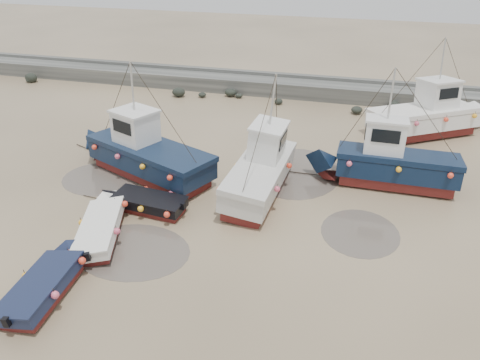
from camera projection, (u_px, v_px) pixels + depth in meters
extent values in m
plane|color=tan|center=(215.00, 256.00, 19.90)|extent=(120.00, 120.00, 0.00)
cube|color=slate|center=(295.00, 89.00, 38.28)|extent=(60.00, 2.20, 1.20)
cube|color=slate|center=(298.00, 76.00, 38.96)|extent=(60.00, 0.60, 0.25)
ellipsoid|color=black|center=(357.00, 110.00, 34.77)|extent=(0.84, 0.86, 0.51)
ellipsoid|color=black|center=(394.00, 106.00, 35.45)|extent=(0.98, 1.07, 0.72)
ellipsoid|color=black|center=(231.00, 92.00, 38.23)|extent=(0.99, 0.80, 0.58)
ellipsoid|color=black|center=(457.00, 116.00, 33.87)|extent=(0.54, 0.46, 0.30)
ellipsoid|color=black|center=(30.00, 80.00, 41.72)|extent=(0.65, 0.64, 0.43)
ellipsoid|color=black|center=(420.00, 112.00, 34.59)|extent=(0.61, 0.47, 0.46)
ellipsoid|color=black|center=(239.00, 95.00, 37.96)|extent=(0.61, 0.53, 0.32)
ellipsoid|color=black|center=(438.00, 110.00, 34.82)|extent=(0.67, 0.55, 0.43)
ellipsoid|color=black|center=(179.00, 92.00, 38.18)|extent=(1.09, 0.88, 0.72)
ellipsoid|color=black|center=(202.00, 95.00, 38.09)|extent=(0.65, 0.60, 0.37)
ellipsoid|color=black|center=(418.00, 113.00, 34.10)|extent=(0.88, 0.64, 0.62)
ellipsoid|color=black|center=(279.00, 101.00, 36.63)|extent=(0.64, 0.62, 0.48)
ellipsoid|color=black|center=(31.00, 78.00, 41.74)|extent=(1.10, 0.87, 0.86)
ellipsoid|color=black|center=(394.00, 108.00, 35.39)|extent=(0.55, 0.45, 0.29)
cylinder|color=#5A5148|center=(133.00, 251.00, 20.22)|extent=(5.09, 5.09, 0.01)
cylinder|color=#5A5148|center=(360.00, 233.00, 21.41)|extent=(3.56, 3.56, 0.01)
cylinder|color=#5A5148|center=(103.00, 178.00, 25.99)|extent=(4.50, 4.50, 0.01)
cylinder|color=#5A5148|center=(296.00, 172.00, 26.67)|extent=(5.12, 5.12, 0.01)
cube|color=maroon|center=(102.00, 236.00, 20.93)|extent=(2.51, 4.18, 0.30)
cube|color=white|center=(101.00, 229.00, 20.75)|extent=(2.83, 4.53, 0.45)
pyramid|color=white|center=(110.00, 192.00, 22.70)|extent=(1.71, 1.17, 0.90)
cube|color=brown|center=(101.00, 226.00, 20.67)|extent=(2.32, 3.79, 0.10)
cube|color=white|center=(100.00, 224.00, 20.63)|extent=(2.92, 4.64, 0.07)
cube|color=black|center=(90.00, 257.00, 18.72)|extent=(0.27, 0.24, 0.35)
cylinder|color=black|center=(116.00, 199.00, 24.01)|extent=(0.67, 1.91, 0.04)
sphere|color=#FF472C|center=(70.00, 251.00, 19.17)|extent=(0.30, 0.30, 0.30)
sphere|color=#FF472C|center=(119.00, 234.00, 20.26)|extent=(0.30, 0.30, 0.30)
sphere|color=#FF472C|center=(83.00, 221.00, 21.14)|extent=(0.30, 0.30, 0.30)
sphere|color=#FF472C|center=(127.00, 206.00, 22.23)|extent=(0.30, 0.30, 0.30)
cube|color=maroon|center=(45.00, 295.00, 17.56)|extent=(1.60, 3.55, 0.30)
cube|color=#151D38|center=(43.00, 288.00, 17.38)|extent=(1.86, 3.82, 0.45)
pyramid|color=#151D38|center=(71.00, 243.00, 19.07)|extent=(1.69, 0.81, 0.90)
cube|color=brown|center=(42.00, 284.00, 17.31)|extent=(1.50, 3.21, 0.10)
cube|color=#151D38|center=(41.00, 283.00, 17.26)|extent=(1.93, 3.91, 0.07)
cube|color=black|center=(9.00, 323.00, 15.62)|extent=(0.23, 0.19, 0.35)
cylinder|color=black|center=(85.00, 248.00, 20.32)|extent=(0.15, 2.00, 0.04)
sphere|color=#FF472C|center=(58.00, 298.00, 16.74)|extent=(0.30, 0.30, 0.30)
sphere|color=#FF472C|center=(27.00, 274.00, 17.92)|extent=(0.30, 0.30, 0.30)
sphere|color=#FF472C|center=(85.00, 264.00, 18.45)|extent=(0.30, 0.30, 0.30)
cube|color=maroon|center=(151.00, 208.00, 22.95)|extent=(3.39, 1.53, 0.30)
cube|color=black|center=(150.00, 202.00, 22.77)|extent=(3.65, 1.76, 0.45)
pyramid|color=black|center=(112.00, 186.00, 23.22)|extent=(0.86, 1.46, 0.90)
cube|color=brown|center=(150.00, 199.00, 22.69)|extent=(3.06, 1.43, 0.10)
cube|color=black|center=(149.00, 197.00, 22.65)|extent=(3.74, 1.83, 0.07)
cube|color=black|center=(184.00, 206.00, 22.11)|extent=(0.20, 0.24, 0.35)
cylinder|color=black|center=(100.00, 199.00, 23.95)|extent=(1.99, 0.26, 0.04)
sphere|color=#FF472C|center=(167.00, 214.00, 21.62)|extent=(0.30, 0.30, 0.30)
sphere|color=#FF472C|center=(171.00, 195.00, 23.17)|extent=(0.30, 0.30, 0.30)
sphere|color=#FF472C|center=(141.00, 208.00, 22.06)|extent=(0.30, 0.30, 0.30)
sphere|color=#FF472C|center=(146.00, 190.00, 23.61)|extent=(0.30, 0.30, 0.30)
sphere|color=#FF472C|center=(116.00, 203.00, 22.50)|extent=(0.30, 0.30, 0.30)
cube|color=maroon|center=(151.00, 172.00, 26.09)|extent=(7.26, 4.74, 0.55)
cube|color=#112037|center=(150.00, 160.00, 25.74)|extent=(7.88, 5.30, 0.95)
pyramid|color=#112037|center=(99.00, 130.00, 27.68)|extent=(2.33, 2.98, 1.40)
cube|color=brown|center=(149.00, 151.00, 25.49)|extent=(7.68, 5.14, 0.08)
cube|color=#112037|center=(149.00, 149.00, 25.42)|extent=(8.05, 5.42, 0.30)
cube|color=white|center=(134.00, 128.00, 25.50)|extent=(2.56, 2.47, 1.70)
cube|color=white|center=(133.00, 112.00, 25.06)|extent=(2.76, 2.67, 0.12)
cube|color=black|center=(122.00, 119.00, 25.92)|extent=(0.65, 1.46, 0.68)
cylinder|color=#B7B7B2|center=(130.00, 88.00, 24.41)|extent=(0.10, 0.10, 2.60)
cylinder|color=black|center=(91.00, 151.00, 29.11)|extent=(2.79, 1.21, 0.05)
sphere|color=#E35975|center=(169.00, 180.00, 22.99)|extent=(0.30, 0.30, 0.30)
sphere|color=#E35975|center=(194.00, 154.00, 25.51)|extent=(0.30, 0.30, 0.30)
sphere|color=#E35975|center=(142.00, 168.00, 24.04)|extent=(0.30, 0.30, 0.30)
sphere|color=#E35975|center=(168.00, 145.00, 26.56)|extent=(0.30, 0.30, 0.30)
sphere|color=#E35975|center=(117.00, 158.00, 25.09)|extent=(0.30, 0.30, 0.30)
sphere|color=#E35975|center=(144.00, 137.00, 27.62)|extent=(0.30, 0.30, 0.30)
sphere|color=#E35975|center=(94.00, 149.00, 26.15)|extent=(0.30, 0.30, 0.30)
cube|color=maroon|center=(257.00, 190.00, 24.29)|extent=(2.26, 6.19, 0.55)
cube|color=silver|center=(257.00, 177.00, 23.93)|extent=(2.62, 6.65, 0.95)
pyramid|color=silver|center=(276.00, 137.00, 26.78)|extent=(2.32, 1.56, 1.40)
cube|color=brown|center=(257.00, 168.00, 23.68)|extent=(2.52, 6.50, 0.08)
cube|color=silver|center=(258.00, 166.00, 23.62)|extent=(2.67, 6.80, 0.30)
cube|color=white|center=(263.00, 142.00, 23.89)|extent=(1.68, 2.09, 1.70)
cube|color=white|center=(263.00, 125.00, 23.46)|extent=(1.82, 2.26, 0.12)
cube|color=black|center=(268.00, 130.00, 24.62)|extent=(1.33, 0.13, 0.68)
cylinder|color=#B7B7B2|center=(264.00, 99.00, 22.80)|extent=(0.10, 0.10, 2.60)
cylinder|color=black|center=(280.00, 155.00, 28.50)|extent=(0.23, 3.00, 0.05)
sphere|color=#E35975|center=(217.00, 192.00, 21.93)|extent=(0.30, 0.30, 0.30)
sphere|color=#E35975|center=(275.00, 187.00, 22.34)|extent=(0.30, 0.30, 0.30)
sphere|color=#E35975|center=(234.00, 168.00, 24.10)|extent=(0.30, 0.30, 0.30)
sphere|color=#E35975|center=(287.00, 164.00, 24.51)|extent=(0.30, 0.30, 0.30)
sphere|color=#E35975|center=(249.00, 148.00, 26.26)|extent=(0.30, 0.30, 0.30)
cube|color=maroon|center=(394.00, 181.00, 25.15)|extent=(5.77, 1.97, 0.55)
cube|color=#0D1C33|center=(397.00, 169.00, 24.79)|extent=(6.20, 2.31, 0.95)
pyramid|color=#0D1C33|center=(329.00, 149.00, 25.30)|extent=(1.45, 2.25, 1.40)
cube|color=brown|center=(398.00, 160.00, 24.54)|extent=(6.06, 2.22, 0.08)
cube|color=#0D1C33|center=(399.00, 158.00, 24.48)|extent=(6.34, 2.36, 0.30)
cube|color=white|center=(385.00, 139.00, 24.21)|extent=(2.02, 1.59, 1.70)
cube|color=white|center=(388.00, 122.00, 23.77)|extent=(2.18, 1.72, 0.12)
cube|color=black|center=(365.00, 132.00, 24.32)|extent=(0.07, 1.33, 0.68)
cylinder|color=#B7B7B2|center=(392.00, 97.00, 23.12)|extent=(0.10, 0.10, 2.60)
cylinder|color=black|center=(307.00, 174.00, 26.36)|extent=(3.00, 0.09, 0.05)
sphere|color=#E35975|center=(450.00, 179.00, 23.00)|extent=(0.30, 0.30, 0.30)
sphere|color=#E35975|center=(421.00, 156.00, 25.38)|extent=(0.30, 0.30, 0.30)
sphere|color=#E35975|center=(398.00, 173.00, 23.57)|extent=(0.30, 0.30, 0.30)
sphere|color=#E35975|center=(374.00, 150.00, 25.95)|extent=(0.30, 0.30, 0.30)
sphere|color=#E35975|center=(349.00, 167.00, 24.14)|extent=(0.30, 0.30, 0.30)
cube|color=maroon|center=(421.00, 131.00, 31.25)|extent=(6.73, 5.49, 0.55)
cube|color=white|center=(423.00, 121.00, 30.89)|extent=(7.36, 6.11, 0.95)
pyramid|color=white|center=(475.00, 104.00, 31.60)|extent=(2.74, 3.20, 1.40)
cube|color=brown|center=(425.00, 113.00, 30.64)|extent=(7.16, 5.92, 0.08)
cube|color=white|center=(425.00, 111.00, 30.57)|extent=(7.52, 6.24, 0.30)
cube|color=white|center=(440.00, 95.00, 30.35)|extent=(2.77, 2.78, 1.70)
cube|color=white|center=(443.00, 82.00, 29.92)|extent=(2.99, 3.00, 0.12)
cube|color=black|center=(454.00, 90.00, 30.50)|extent=(0.96, 1.48, 0.68)
cylinder|color=#B7B7B2|center=(448.00, 61.00, 29.27)|extent=(0.10, 0.10, 2.60)
sphere|color=#E35975|center=(375.00, 112.00, 31.31)|extent=(0.30, 0.30, 0.30)
sphere|color=#E35975|center=(418.00, 127.00, 28.98)|extent=(0.30, 0.30, 0.30)
sphere|color=#E35975|center=(403.00, 109.00, 31.88)|extent=(0.30, 0.30, 0.30)
sphere|color=#E35975|center=(447.00, 123.00, 29.55)|extent=(0.30, 0.30, 0.30)
sphere|color=#E35975|center=(430.00, 105.00, 32.46)|extent=(0.30, 0.30, 0.30)
sphere|color=#E35975|center=(476.00, 119.00, 30.13)|extent=(0.30, 0.30, 0.30)
imported|color=#171D37|center=(146.00, 165.00, 27.43)|extent=(0.70, 0.56, 1.68)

